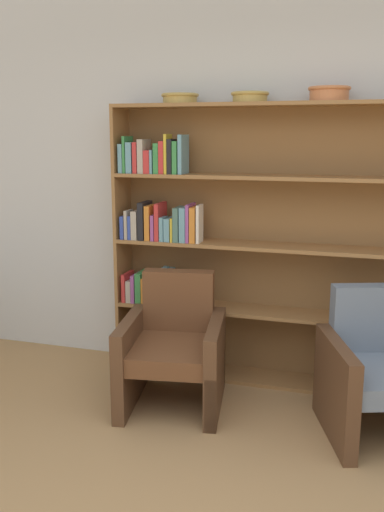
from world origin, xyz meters
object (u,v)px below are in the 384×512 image
(armchair_leather, at_px, (174,349))
(armchair_cushioned, at_px, (380,372))
(bookshelf, at_px, (256,248))
(bowl_brass, at_px, (180,98))
(bowl_slate, at_px, (329,93))
(bowl_copper, at_px, (250,96))

(armchair_leather, xyz_separation_m, armchair_cushioned, (1.29, -0.00, 0.00))
(bookshelf, distance_m, bowl_brass, 1.16)
(bowl_slate, xyz_separation_m, armchair_cushioned, (0.41, -0.52, -1.64))
(armchair_cushioned, bearing_deg, bowl_slate, -70.93)
(bookshelf, height_order, bowl_copper, bowl_copper)
(bowl_brass, bearing_deg, bookshelf, 2.51)
(bookshelf, distance_m, bowl_slate, 1.13)
(bowl_brass, relative_size, armchair_leather, 0.31)
(bowl_copper, xyz_separation_m, armchair_leather, (-0.37, -0.52, -1.62))
(bowl_slate, bearing_deg, armchair_cushioned, -51.72)
(armchair_leather, relative_size, armchair_cushioned, 0.99)
(bowl_brass, height_order, armchair_leather, bowl_brass)
(bowl_brass, distance_m, armchair_leather, 1.71)
(armchair_leather, height_order, armchair_cushioned, same)
(bowl_slate, distance_m, armchair_leather, 1.93)
(bowl_copper, bearing_deg, armchair_cushioned, -29.39)
(bowl_slate, height_order, armchair_cushioned, bowl_slate)
(bowl_copper, distance_m, armchair_leather, 1.74)
(bowl_brass, distance_m, bowl_copper, 0.49)
(bowl_copper, bearing_deg, armchair_leather, -125.64)
(bookshelf, bearing_deg, armchair_leather, -128.54)
(bowl_brass, height_order, bowl_copper, same)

